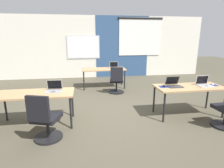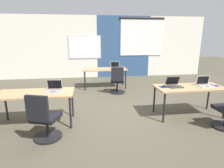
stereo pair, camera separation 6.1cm
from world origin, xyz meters
The scene contains 15 objects.
ground_plane centered at (0.00, 0.00, 0.00)m, with size 24.00×24.00×0.00m.
back_wall_assembly centered at (0.04, 4.20, 1.41)m, with size 10.00×0.27×2.80m.
desk_near_left centered at (-1.75, -0.60, 0.66)m, with size 1.60×0.70×0.72m.
desk_near_right centered at (1.75, -0.60, 0.66)m, with size 1.60×0.70×0.72m.
desk_far_center centered at (0.00, 2.20, 0.66)m, with size 1.60×0.70×0.72m.
laptop_near_right_inner centered at (1.39, -0.54, 0.77)m, with size 0.33×0.32×0.23m.
mousepad_near_right_inner centered at (1.14, -0.54, 0.72)m, with size 0.22×0.19×0.00m.
mouse_near_right_inner centered at (1.14, -0.54, 0.74)m, with size 0.07×0.11×0.03m.
laptop_near_right_end centered at (2.13, -0.59, 0.77)m, with size 0.34×0.28×0.24m.
mousepad_near_right_end centered at (2.37, -0.59, 0.72)m, with size 0.22×0.19×0.00m.
mouse_near_right_end centered at (2.37, -0.59, 0.74)m, with size 0.07×0.11×0.03m.
laptop_far_right centered at (0.40, 2.29, 0.77)m, with size 0.36×0.33×0.23m.
chair_far_right centered at (0.35, 1.41, 0.38)m, with size 0.52×0.57×0.92m.
laptop_near_left_inner centered at (-1.37, -0.53, 0.77)m, with size 0.35×0.30×0.23m.
chair_near_left_inner centered at (-1.44, -1.29, 0.38)m, with size 0.55×0.61×0.92m.
Camera 2 is at (-0.63, -4.45, 1.85)m, focal length 29.17 mm.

